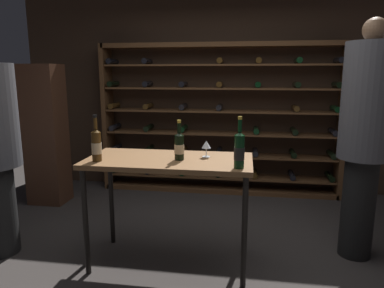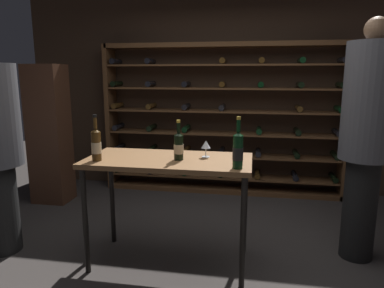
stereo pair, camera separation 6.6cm
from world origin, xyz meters
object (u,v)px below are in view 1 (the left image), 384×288
Objects in this scene: wine_glass_stemmed_right at (206,145)px; wine_bottle_red_label at (179,146)px; wine_bottle_green_slim at (239,150)px; wine_bottle_amber_reserve at (96,145)px; tasting_table at (169,170)px; display_cabinet at (46,135)px; wine_rack at (219,121)px; person_guest_blue_shirt at (366,130)px.

wine_bottle_red_label is at bearing -148.16° from wine_glass_stemmed_right.
wine_bottle_green_slim is 1.13m from wine_bottle_amber_reserve.
tasting_table is 2.22m from display_cabinet.
wine_bottle_green_slim is 0.43m from wine_glass_stemmed_right.
wine_bottle_red_label is 0.85× the size of wine_bottle_green_slim.
display_cabinet is (-2.11, -0.74, -0.13)m from wine_rack.
wine_rack reaches higher than display_cabinet.
wine_glass_stemmed_right is at bearing -89.05° from wine_rack.
tasting_table is 3.54× the size of wine_bottle_green_slim.
person_guest_blue_shirt is 1.37m from wine_glass_stemmed_right.
person_guest_blue_shirt is at bearing 14.98° from wine_bottle_red_label.
person_guest_blue_shirt is 2.25m from wine_bottle_amber_reserve.
wine_rack reaches higher than wine_glass_stemmed_right.
person_guest_blue_shirt reaches higher than tasting_table.
wine_glass_stemmed_right is at bearing 131.14° from wine_bottle_green_slim.
wine_rack is at bearing -74.02° from person_guest_blue_shirt.
wine_bottle_amber_reserve reaches higher than wine_bottle_red_label.
wine_bottle_green_slim is 2.73× the size of wine_glass_stemmed_right.
display_cabinet is 2.43m from wine_glass_stemmed_right.
tasting_table is at bearing 161.39° from wine_bottle_red_label.
display_cabinet is 1.93m from wine_bottle_amber_reserve.
wine_bottle_green_slim is (0.31, -2.21, 0.07)m from wine_rack.
person_guest_blue_shirt is at bearing -13.96° from display_cabinet.
display_cabinet is at bearing 148.79° from wine_bottle_green_slim.
person_guest_blue_shirt reaches higher than wine_glass_stemmed_right.
wine_bottle_amber_reserve is at bearing -167.68° from wine_bottle_red_label.
wine_bottle_amber_reserve is (1.29, -1.41, 0.20)m from display_cabinet.
wine_glass_stemmed_right is (-1.33, -0.28, -0.12)m from person_guest_blue_shirt.
tasting_table is (-0.27, -1.99, -0.16)m from wine_rack.
display_cabinet is at bearing 151.83° from wine_glass_stemmed_right.
display_cabinet is at bearing 132.40° from wine_bottle_amber_reserve.
person_guest_blue_shirt is 3.59m from display_cabinet.
person_guest_blue_shirt is 5.37× the size of wine_bottle_green_slim.
display_cabinet is (-3.47, 0.86, -0.29)m from person_guest_blue_shirt.
wine_rack is 1.86× the size of display_cabinet.
wine_bottle_green_slim reaches higher than wine_bottle_red_label.
wine_rack is 22.95× the size of wine_glass_stemmed_right.
wine_rack reaches higher than wine_bottle_red_label.
tasting_table is 0.66× the size of person_guest_blue_shirt.
wine_rack is 2.24m from display_cabinet.
person_guest_blue_shirt is 14.67× the size of wine_glass_stemmed_right.
tasting_table is 3.66× the size of wine_bottle_amber_reserve.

